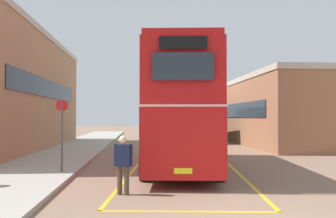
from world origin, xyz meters
TOP-DOWN VIEW (x-y plane):
  - ground_plane at (0.00, 14.40)m, footprint 135.60×135.60m
  - sidewalk_left at (-6.50, 16.80)m, footprint 4.00×57.60m
  - brick_building_left at (-10.97, 18.11)m, footprint 5.88×20.71m
  - depot_building_right at (8.95, 21.85)m, footprint 7.03×16.38m
  - double_decker_bus at (-0.38, 9.33)m, footprint 3.61×11.01m
  - single_deck_bus at (2.50, 26.05)m, footprint 3.19×8.48m
  - pedestrian_boarding at (-2.60, 3.85)m, footprint 0.52×0.37m
  - bus_stop_sign at (-5.05, 7.54)m, footprint 0.43×0.16m
  - bay_marking_yellow at (-0.47, 7.35)m, footprint 5.47×13.21m

SIDE VIEW (x-z plane):
  - ground_plane at x=0.00m, z-range 0.00..0.00m
  - bay_marking_yellow at x=-0.47m, z-range 0.00..0.01m
  - sidewalk_left at x=-6.50m, z-range 0.00..0.14m
  - pedestrian_boarding at x=-2.60m, z-range 0.12..1.76m
  - single_deck_bus at x=2.50m, z-range 0.13..3.15m
  - bus_stop_sign at x=-5.05m, z-range 0.41..3.08m
  - double_decker_bus at x=-0.38m, z-range 0.14..4.89m
  - depot_building_right at x=8.95m, z-range 0.00..5.22m
  - brick_building_left at x=-10.97m, z-range 0.00..7.57m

